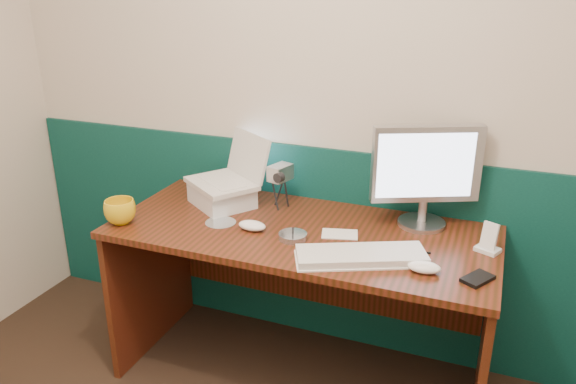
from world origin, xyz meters
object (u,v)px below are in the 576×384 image
at_px(desk, 300,306).
at_px(mug, 120,212).
at_px(monitor, 426,175).
at_px(keyboard, 361,256).
at_px(camcorder, 280,187).
at_px(laptop, 220,159).

xyz_separation_m(desk, mug, (-0.74, -0.22, 0.43)).
relative_size(monitor, keyboard, 0.93).
distance_m(monitor, keyboard, 0.48).
xyz_separation_m(keyboard, camcorder, (-0.47, 0.36, 0.09)).
bearing_deg(keyboard, laptop, 133.58).
height_order(monitor, keyboard, monitor).
xyz_separation_m(laptop, mug, (-0.31, -0.34, -0.17)).
distance_m(desk, monitor, 0.79).
bearing_deg(mug, laptop, 48.19).
bearing_deg(desk, camcorder, 132.01).
bearing_deg(laptop, desk, 19.55).
bearing_deg(desk, keyboard, -30.01).
bearing_deg(laptop, keyboard, 13.14).
distance_m(mug, camcorder, 0.71).
distance_m(keyboard, mug, 1.04).
bearing_deg(desk, mug, -163.18).
bearing_deg(camcorder, keyboard, -20.46).
bearing_deg(camcorder, monitor, 20.44).
bearing_deg(keyboard, camcorder, 117.76).
height_order(laptop, mug, laptop).
distance_m(desk, laptop, 0.75).
height_order(mug, camcorder, camcorder).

